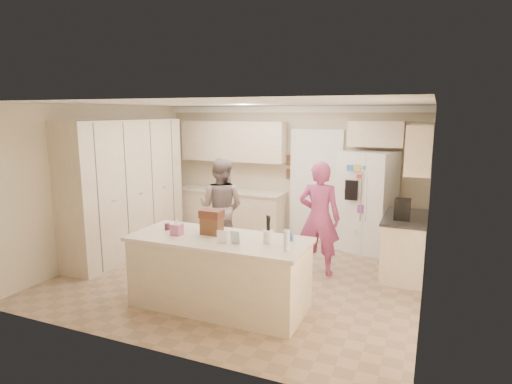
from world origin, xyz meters
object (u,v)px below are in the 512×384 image
at_px(tissue_box, 177,229).
at_px(teen_boy, 221,207).
at_px(refrigerator, 367,201).
at_px(utensil_crock, 268,236).
at_px(island_base, 219,274).
at_px(teen_girl, 319,218).
at_px(dollhouse_body, 212,226).
at_px(coffee_maker, 402,209).

relative_size(tissue_box, teen_boy, 0.08).
bearing_deg(refrigerator, utensil_crock, -86.25).
bearing_deg(island_base, teen_girl, 62.29).
height_order(refrigerator, tissue_box, refrigerator).
relative_size(island_base, dollhouse_body, 8.46).
bearing_deg(teen_boy, tissue_box, 98.35).
xyz_separation_m(dollhouse_body, teen_girl, (1.02, 1.55, -0.16)).
relative_size(dollhouse_body, teen_boy, 0.15).
bearing_deg(dollhouse_body, teen_boy, 113.94).
xyz_separation_m(refrigerator, dollhouse_body, (-1.52, -3.01, 0.14)).
height_order(utensil_crock, dollhouse_body, dollhouse_body).
bearing_deg(teen_boy, refrigerator, -154.54).
distance_m(coffee_maker, utensil_crock, 2.32).
bearing_deg(teen_girl, tissue_box, 48.03).
bearing_deg(coffee_maker, dollhouse_body, -140.71).
distance_m(tissue_box, dollhouse_body, 0.45).
distance_m(coffee_maker, teen_boy, 2.99).
height_order(coffee_maker, dollhouse_body, coffee_maker).
relative_size(tissue_box, dollhouse_body, 0.54).
bearing_deg(teen_boy, utensil_crock, 128.32).
xyz_separation_m(island_base, teen_girl, (0.87, 1.65, 0.44)).
distance_m(island_base, dollhouse_body, 0.62).
bearing_deg(tissue_box, refrigerator, 59.14).
relative_size(coffee_maker, tissue_box, 2.14).
bearing_deg(island_base, refrigerator, 66.26).
bearing_deg(dollhouse_body, teen_girl, 56.74).
bearing_deg(teen_girl, refrigerator, -111.90).
bearing_deg(dollhouse_body, refrigerator, 63.24).
bearing_deg(refrigerator, dollhouse_body, -99.83).
distance_m(island_base, teen_boy, 2.13).
bearing_deg(tissue_box, teen_girl, 51.02).
relative_size(refrigerator, utensil_crock, 12.00).
distance_m(refrigerator, utensil_crock, 3.14).
xyz_separation_m(island_base, tissue_box, (-0.55, -0.10, 0.56)).
bearing_deg(refrigerator, coffee_maker, -43.47).
bearing_deg(teen_girl, teen_boy, -9.94).
bearing_deg(utensil_crock, tissue_box, -172.87).
distance_m(teen_boy, teen_girl, 1.82).
bearing_deg(island_base, tissue_box, -169.70).
relative_size(tissue_box, teen_girl, 0.08).
xyz_separation_m(tissue_box, teen_boy, (-0.39, 1.97, -0.14)).
height_order(refrigerator, utensil_crock, refrigerator).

